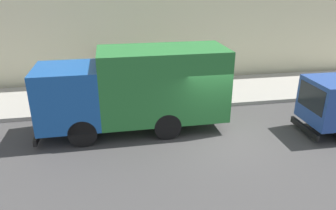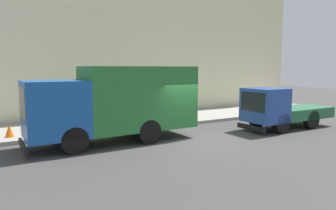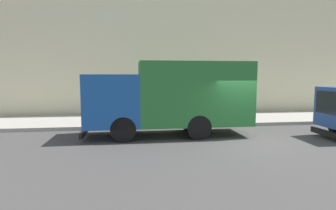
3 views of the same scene
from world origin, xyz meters
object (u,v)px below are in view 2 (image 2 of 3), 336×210
Objects in this scene: large_utility_truck at (117,101)px; small_flatbed_truck at (280,109)px; pedestrian_walking at (57,106)px; traffic_cone_orange at (9,131)px.

large_utility_truck is 1.34× the size of small_flatbed_truck.
large_utility_truck reaches higher than pedestrian_walking.
pedestrian_walking is (7.21, 9.97, 0.05)m from small_flatbed_truck.
small_flatbed_truck is 12.30m from pedestrian_walking.
large_utility_truck is 13.34× the size of traffic_cone_orange.
large_utility_truck is at bearing 79.31° from small_flatbed_truck.
traffic_cone_orange is (-2.93, 2.61, -0.64)m from pedestrian_walking.
small_flatbed_truck is at bearing -109.61° from pedestrian_walking.
large_utility_truck reaches higher than small_flatbed_truck.
traffic_cone_orange is at bearing 154.51° from pedestrian_walking.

